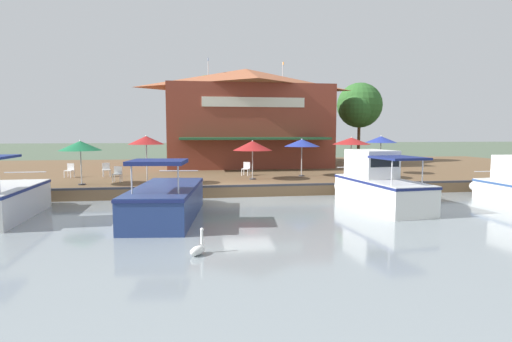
{
  "coord_description": "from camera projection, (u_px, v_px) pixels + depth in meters",
  "views": [
    {
      "loc": [
        19.67,
        -2.51,
        3.32
      ],
      "look_at": [
        -1.0,
        0.56,
        1.3
      ],
      "focal_mm": 28.0,
      "sensor_mm": 36.0,
      "label": 1
    }
  ],
  "objects": [
    {
      "name": "patio_umbrella_near_quay_edge",
      "position": [
        302.0,
        143.0,
        24.72
      ],
      "size": [
        2.21,
        2.21,
        2.35
      ],
      "color": "#B7B7B7",
      "rests_on": "quay_deck"
    },
    {
      "name": "swan",
      "position": [
        198.0,
        249.0,
        10.59
      ],
      "size": [
        0.62,
        0.55,
        0.69
      ],
      "color": "white",
      "rests_on": "river_water"
    },
    {
      "name": "quay_edge_fender",
      "position": [
        248.0,
        186.0,
        20.09
      ],
      "size": [
        0.2,
        50.4,
        0.1
      ],
      "primitive_type": "cube",
      "color": "#2D2D33",
      "rests_on": "quay_deck"
    },
    {
      "name": "patio_umbrella_mid_patio_left",
      "position": [
        146.0,
        140.0,
        20.82
      ],
      "size": [
        1.88,
        1.88,
        2.58
      ],
      "color": "#B7B7B7",
      "rests_on": "quay_deck"
    },
    {
      "name": "cafe_chair_far_corner_seat",
      "position": [
        118.0,
        173.0,
        22.05
      ],
      "size": [
        0.47,
        0.47,
        0.85
      ],
      "color": "white",
      "rests_on": "quay_deck"
    },
    {
      "name": "cafe_chair_facing_river",
      "position": [
        70.0,
        170.0,
        24.19
      ],
      "size": [
        0.54,
        0.54,
        0.85
      ],
      "color": "white",
      "rests_on": "quay_deck"
    },
    {
      "name": "patio_umbrella_back_row",
      "position": [
        381.0,
        140.0,
        26.06
      ],
      "size": [
        2.04,
        2.04,
        2.52
      ],
      "color": "#B7B7B7",
      "rests_on": "quay_deck"
    },
    {
      "name": "quay_deck",
      "position": [
        230.0,
        172.0,
        30.86
      ],
      "size": [
        22.0,
        56.0,
        0.6
      ],
      "primitive_type": "cube",
      "color": "brown",
      "rests_on": "ground"
    },
    {
      "name": "waterfront_restaurant",
      "position": [
        246.0,
        116.0,
        33.48
      ],
      "size": [
        11.34,
        13.12,
        8.78
      ],
      "color": "brown",
      "rests_on": "quay_deck"
    },
    {
      "name": "cafe_chair_mid_patio",
      "position": [
        246.0,
        168.0,
        25.3
      ],
      "size": [
        0.59,
        0.59,
        0.85
      ],
      "color": "white",
      "rests_on": "quay_deck"
    },
    {
      "name": "motorboat_far_downstream",
      "position": [
        374.0,
        185.0,
        17.79
      ],
      "size": [
        6.2,
        2.44,
        2.46
      ],
      "color": "white",
      "rests_on": "river_water"
    },
    {
      "name": "motorboat_distant_upstream",
      "position": [
        169.0,
        198.0,
        15.7
      ],
      "size": [
        6.93,
        2.89,
        2.31
      ],
      "color": "navy",
      "rests_on": "river_water"
    },
    {
      "name": "tree_behind_restaurant",
      "position": [
        359.0,
        106.0,
        36.77
      ],
      "size": [
        4.36,
        4.15,
        7.31
      ],
      "color": "brown",
      "rests_on": "quay_deck"
    },
    {
      "name": "motorboat_outer_channel",
      "position": [
        6.0,
        199.0,
        15.51
      ],
      "size": [
        5.86,
        2.35,
        2.44
      ],
      "color": "silver",
      "rests_on": "river_water"
    },
    {
      "name": "cafe_chair_under_first_umbrella",
      "position": [
        106.0,
        169.0,
        24.63
      ],
      "size": [
        0.56,
        0.56,
        0.85
      ],
      "color": "white",
      "rests_on": "quay_deck"
    },
    {
      "name": "ground_plane",
      "position": [
        248.0,
        199.0,
        20.05
      ],
      "size": [
        220.0,
        220.0,
        0.0
      ],
      "primitive_type": "plane",
      "color": "#4C5B47"
    },
    {
      "name": "patio_umbrella_far_corner",
      "position": [
        351.0,
        141.0,
        23.4
      ],
      "size": [
        2.22,
        2.22,
        2.47
      ],
      "color": "#B7B7B7",
      "rests_on": "quay_deck"
    },
    {
      "name": "patio_umbrella_by_entrance",
      "position": [
        252.0,
        146.0,
        23.03
      ],
      "size": [
        2.28,
        2.28,
        2.28
      ],
      "color": "#B7B7B7",
      "rests_on": "quay_deck"
    },
    {
      "name": "person_at_quay_edge",
      "position": [
        362.0,
        160.0,
        23.87
      ],
      "size": [
        0.49,
        0.49,
        1.73
      ],
      "color": "#2D5193",
      "rests_on": "quay_deck"
    },
    {
      "name": "patio_umbrella_mid_patio_right",
      "position": [
        80.0,
        146.0,
        20.6
      ],
      "size": [
        2.15,
        2.15,
        2.33
      ],
      "color": "#B7B7B7",
      "rests_on": "quay_deck"
    },
    {
      "name": "tree_downstream_bank",
      "position": [
        208.0,
        104.0,
        35.19
      ],
      "size": [
        5.01,
        4.77,
        7.78
      ],
      "color": "brown",
      "rests_on": "quay_deck"
    }
  ]
}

